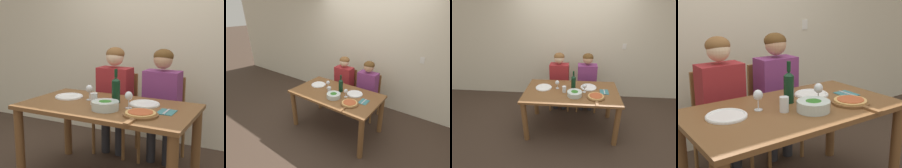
% 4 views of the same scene
% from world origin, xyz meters
% --- Properties ---
extents(ground_plane, '(40.00, 40.00, 0.00)m').
position_xyz_m(ground_plane, '(0.00, 0.00, 0.00)').
color(ground_plane, '#3D2D23').
extents(back_wall, '(10.00, 0.06, 2.70)m').
position_xyz_m(back_wall, '(0.00, 1.31, 1.35)').
color(back_wall, beige).
rests_on(back_wall, ground).
extents(dining_table, '(1.59, 0.88, 0.76)m').
position_xyz_m(dining_table, '(0.00, 0.00, 0.63)').
color(dining_table, brown).
rests_on(dining_table, ground).
extents(chair_left, '(0.42, 0.42, 0.92)m').
position_xyz_m(chair_left, '(-0.28, 0.78, 0.50)').
color(chair_left, brown).
rests_on(chair_left, ground).
extents(chair_right, '(0.42, 0.42, 0.92)m').
position_xyz_m(chair_right, '(0.29, 0.78, 0.50)').
color(chair_right, brown).
rests_on(chair_right, ground).
extents(person_woman, '(0.47, 0.51, 1.24)m').
position_xyz_m(person_woman, '(-0.28, 0.67, 0.75)').
color(person_woman, '#28282D').
rests_on(person_woman, ground).
extents(person_man, '(0.47, 0.51, 1.24)m').
position_xyz_m(person_man, '(0.29, 0.67, 0.75)').
color(person_man, '#28282D').
rests_on(person_man, ground).
extents(wine_bottle, '(0.08, 0.08, 0.32)m').
position_xyz_m(wine_bottle, '(0.03, 0.11, 0.89)').
color(wine_bottle, black).
rests_on(wine_bottle, dining_table).
extents(broccoli_bowl, '(0.24, 0.24, 0.08)m').
position_xyz_m(broccoli_bowl, '(0.06, -0.15, 0.80)').
color(broccoli_bowl, silver).
rests_on(broccoli_bowl, dining_table).
extents(dinner_plate_left, '(0.28, 0.28, 0.02)m').
position_xyz_m(dinner_plate_left, '(-0.49, 0.09, 0.77)').
color(dinner_plate_left, white).
rests_on(dinner_plate_left, dining_table).
extents(dinner_plate_right, '(0.28, 0.28, 0.02)m').
position_xyz_m(dinner_plate_right, '(0.30, 0.16, 0.77)').
color(dinner_plate_right, white).
rests_on(dinner_plate_right, dining_table).
extents(pizza_on_board, '(0.29, 0.43, 0.04)m').
position_xyz_m(pizza_on_board, '(0.40, -0.19, 0.78)').
color(pizza_on_board, brown).
rests_on(pizza_on_board, dining_table).
extents(wine_glass_left, '(0.07, 0.07, 0.15)m').
position_xyz_m(wine_glass_left, '(-0.25, 0.08, 0.87)').
color(wine_glass_left, silver).
rests_on(wine_glass_left, dining_table).
extents(wine_glass_right, '(0.07, 0.07, 0.15)m').
position_xyz_m(wine_glass_right, '(0.22, -0.02, 0.87)').
color(wine_glass_right, silver).
rests_on(wine_glass_right, dining_table).
extents(water_tumbler, '(0.07, 0.07, 0.11)m').
position_xyz_m(water_tumbler, '(-0.12, -0.05, 0.82)').
color(water_tumbler, silver).
rests_on(water_tumbler, dining_table).
extents(fork_on_napkin, '(0.14, 0.18, 0.01)m').
position_xyz_m(fork_on_napkin, '(0.55, 0.01, 0.77)').
color(fork_on_napkin, '#387075').
rests_on(fork_on_napkin, dining_table).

